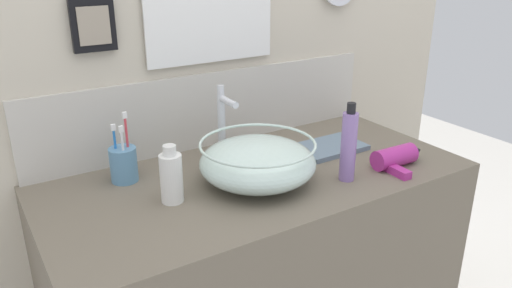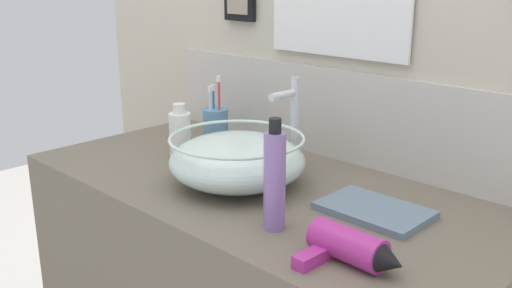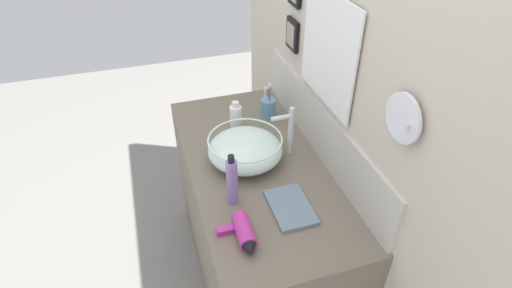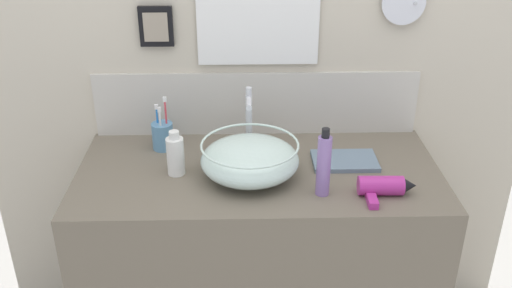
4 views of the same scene
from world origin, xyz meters
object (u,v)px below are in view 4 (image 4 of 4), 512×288
(faucet, at_px, (249,115))
(hand_towel, at_px, (345,161))
(glass_bowl_sink, at_px, (250,159))
(toothbrush_cup, at_px, (163,135))
(hair_drier, at_px, (385,187))
(lotion_bottle, at_px, (324,165))
(spray_bottle, at_px, (175,155))

(faucet, relative_size, hand_towel, 1.05)
(glass_bowl_sink, xyz_separation_m, hand_towel, (0.34, 0.09, -0.06))
(toothbrush_cup, distance_m, hand_towel, 0.67)
(hair_drier, bearing_deg, faucet, 142.28)
(glass_bowl_sink, bearing_deg, toothbrush_cup, 146.00)
(glass_bowl_sink, distance_m, hand_towel, 0.35)
(toothbrush_cup, height_order, hand_towel, toothbrush_cup)
(toothbrush_cup, xyz_separation_m, lotion_bottle, (0.55, -0.33, 0.05))
(lotion_bottle, bearing_deg, faucet, 125.80)
(toothbrush_cup, xyz_separation_m, hand_towel, (0.66, -0.13, -0.04))
(glass_bowl_sink, xyz_separation_m, hair_drier, (0.43, -0.13, -0.04))
(glass_bowl_sink, bearing_deg, spray_bottle, 174.33)
(toothbrush_cup, bearing_deg, hand_towel, -11.13)
(toothbrush_cup, relative_size, hand_towel, 0.90)
(glass_bowl_sink, relative_size, hair_drier, 1.76)
(faucet, xyz_separation_m, hand_towel, (0.34, -0.12, -0.13))
(faucet, relative_size, toothbrush_cup, 1.17)
(hair_drier, relative_size, spray_bottle, 1.18)
(glass_bowl_sink, relative_size, spray_bottle, 2.08)
(hand_towel, bearing_deg, lotion_bottle, -117.53)
(lotion_bottle, bearing_deg, hair_drier, -3.40)
(toothbrush_cup, distance_m, spray_bottle, 0.20)
(faucet, relative_size, hair_drier, 1.28)
(glass_bowl_sink, height_order, hair_drier, glass_bowl_sink)
(faucet, bearing_deg, lotion_bottle, -54.20)
(hair_drier, height_order, toothbrush_cup, toothbrush_cup)
(hair_drier, bearing_deg, toothbrush_cup, 155.23)
(glass_bowl_sink, relative_size, hand_towel, 1.45)
(faucet, relative_size, spray_bottle, 1.50)
(spray_bottle, relative_size, lotion_bottle, 0.69)
(toothbrush_cup, bearing_deg, lotion_bottle, -31.24)
(spray_bottle, bearing_deg, toothbrush_cup, 109.49)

